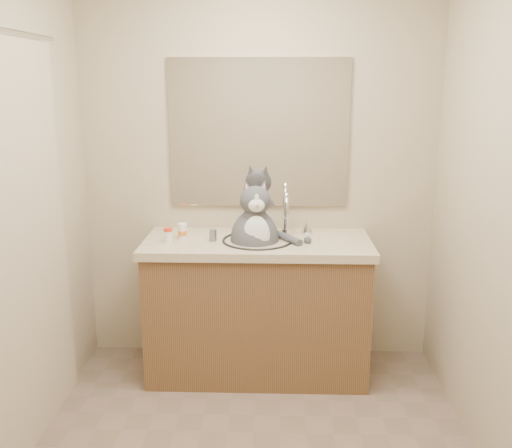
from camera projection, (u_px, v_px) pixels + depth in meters
The scene contains 8 objects.
room at pixel (250, 221), 2.35m from camera, with size 2.22×2.52×2.42m.
vanity at pixel (257, 304), 3.47m from camera, with size 1.34×0.59×1.12m.
mirror at pixel (259, 133), 3.48m from camera, with size 1.10×0.02×0.90m, color white.
shower_curtain at pixel (14, 251), 2.52m from camera, with size 0.02×1.30×1.93m.
cat at pixel (255, 236), 3.34m from camera, with size 0.45×0.35×0.58m.
pill_bottle_redcap at pixel (168, 235), 3.31m from camera, with size 0.06×0.06×0.08m.
pill_bottle_orange at pixel (182, 232), 3.37m from camera, with size 0.06×0.06×0.09m.
grey_canister at pixel (213, 235), 3.34m from camera, with size 0.05×0.05×0.07m.
Camera 1 is at (0.10, -2.28, 1.76)m, focal length 40.00 mm.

